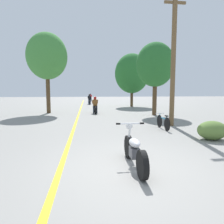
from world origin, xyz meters
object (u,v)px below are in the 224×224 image
object	(u,v)px
motorcycle_rider_lead	(95,107)
motorcycle_rider_mid	(89,100)
roadside_tree_left	(47,56)
roadside_tree_right_far	(132,74)
roadside_tree_right_near	(155,65)
utility_pole	(173,58)
bicycle_parked	(163,122)
motorcycle_foreground	(134,150)
motorcycle_rider_far	(91,98)

from	to	relation	value
motorcycle_rider_lead	motorcycle_rider_mid	xyz separation A→B (m)	(-0.29, 11.32, 0.02)
roadside_tree_left	roadside_tree_right_far	bearing A→B (deg)	35.38
roadside_tree_right_near	utility_pole	bearing A→B (deg)	-98.43
utility_pole	motorcycle_rider_mid	distance (m)	18.39
utility_pole	bicycle_parked	size ratio (longest dim) A/B	4.28
roadside_tree_left	motorcycle_foreground	xyz separation A→B (m)	(4.22, -12.37, -4.17)
utility_pole	bicycle_parked	world-z (taller)	utility_pole
roadside_tree_left	motorcycle_rider_lead	world-z (taller)	roadside_tree_left
bicycle_parked	roadside_tree_right_near	bearing A→B (deg)	74.95
motorcycle_rider_lead	bicycle_parked	bearing A→B (deg)	-68.13
motorcycle_foreground	motorcycle_rider_lead	size ratio (longest dim) A/B	0.96
bicycle_parked	roadside_tree_left	bearing A→B (deg)	130.26
roadside_tree_right_far	bicycle_parked	size ratio (longest dim) A/B	3.86
motorcycle_foreground	roadside_tree_right_near	bearing A→B (deg)	68.28
roadside_tree_right_near	motorcycle_rider_lead	bearing A→B (deg)	158.19
motorcycle_rider_far	roadside_tree_right_near	bearing A→B (deg)	-78.43
utility_pole	roadside_tree_right_far	world-z (taller)	utility_pole
roadside_tree_right_near	motorcycle_rider_mid	world-z (taller)	roadside_tree_right_near
motorcycle_rider_mid	motorcycle_rider_far	xyz separation A→B (m)	(0.31, 8.25, -0.02)
roadside_tree_right_near	motorcycle_rider_far	size ratio (longest dim) A/B	2.50
roadside_tree_left	utility_pole	bearing A→B (deg)	-43.31
utility_pole	motorcycle_rider_mid	world-z (taller)	utility_pole
motorcycle_foreground	motorcycle_rider_lead	bearing A→B (deg)	92.08
roadside_tree_left	bicycle_parked	distance (m)	11.20
motorcycle_foreground	motorcycle_rider_lead	xyz separation A→B (m)	(-0.43, 11.70, 0.13)
motorcycle_foreground	motorcycle_rider_lead	distance (m)	11.71
roadside_tree_left	motorcycle_rider_lead	size ratio (longest dim) A/B	3.15
utility_pole	motorcycle_rider_far	distance (m)	26.39
utility_pole	roadside_tree_left	bearing A→B (deg)	136.69
motorcycle_rider_mid	roadside_tree_right_near	bearing A→B (deg)	-70.31
motorcycle_rider_mid	bicycle_parked	bearing A→B (deg)	-80.22
roadside_tree_right_far	roadside_tree_left	distance (m)	10.25
roadside_tree_right_far	motorcycle_rider_mid	size ratio (longest dim) A/B	3.05
motorcycle_foreground	roadside_tree_right_far	bearing A→B (deg)	77.32
motorcycle_foreground	motorcycle_rider_mid	world-z (taller)	motorcycle_rider_mid
motorcycle_rider_lead	bicycle_parked	world-z (taller)	motorcycle_rider_lead
roadside_tree_right_near	motorcycle_rider_lead	xyz separation A→B (m)	(-4.39, 1.76, -3.19)
roadside_tree_right_far	roadside_tree_right_near	bearing A→B (deg)	-91.07
utility_pole	roadside_tree_right_far	xyz separation A→B (m)	(0.84, 12.98, 0.35)
roadside_tree_right_near	roadside_tree_right_far	size ratio (longest dim) A/B	0.88
roadside_tree_left	motorcycle_rider_far	size ratio (longest dim) A/B	3.01
roadside_tree_left	motorcycle_rider_far	world-z (taller)	roadside_tree_left
motorcycle_rider_lead	bicycle_parked	size ratio (longest dim) A/B	1.30
motorcycle_foreground	motorcycle_rider_mid	distance (m)	23.03
motorcycle_rider_mid	bicycle_parked	world-z (taller)	motorcycle_rider_mid
roadside_tree_left	motorcycle_foreground	bearing A→B (deg)	-71.16
motorcycle_rider_far	motorcycle_rider_lead	bearing A→B (deg)	-90.05
roadside_tree_right_near	motorcycle_rider_mid	bearing A→B (deg)	109.69
motorcycle_foreground	bicycle_parked	bearing A→B (deg)	60.83
utility_pole	roadside_tree_left	xyz separation A→B (m)	(-7.49, 7.06, 1.11)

